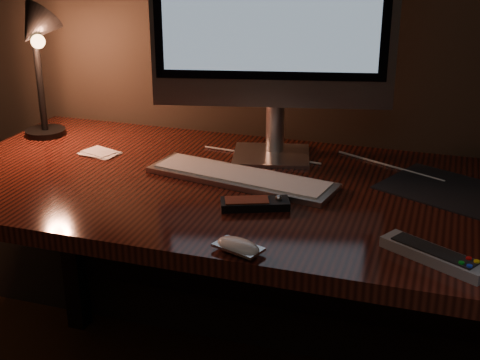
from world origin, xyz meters
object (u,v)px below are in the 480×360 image
(media_remote, at_px, (255,203))
(monitor, at_px, (273,11))
(keyboard, at_px, (241,177))
(desk, at_px, (266,223))
(desk_lamp, at_px, (37,47))
(tv_remote, at_px, (434,255))
(mouse, at_px, (238,248))

(media_remote, bearing_deg, monitor, 77.71)
(monitor, height_order, keyboard, monitor)
(desk, xyz_separation_m, media_remote, (0.03, -0.20, 0.14))
(media_remote, distance_m, desk_lamp, 0.81)
(monitor, xyz_separation_m, keyboard, (-0.02, -0.18, -0.37))
(desk, bearing_deg, tv_remote, -37.96)
(media_remote, xyz_separation_m, desk_lamp, (-0.72, 0.28, 0.26))
(monitor, relative_size, tv_remote, 3.11)
(media_remote, relative_size, desk_lamp, 0.41)
(keyboard, relative_size, mouse, 5.00)
(keyboard, bearing_deg, mouse, -62.40)
(tv_remote, bearing_deg, mouse, -138.16)
(monitor, bearing_deg, keyboard, -110.86)
(desk, relative_size, mouse, 16.88)
(tv_remote, distance_m, desk_lamp, 1.21)
(desk, height_order, monitor, monitor)
(mouse, bearing_deg, media_remote, 117.29)
(monitor, bearing_deg, media_remote, -93.72)
(monitor, height_order, tv_remote, monitor)
(desk, height_order, tv_remote, tv_remote)
(mouse, xyz_separation_m, desk_lamp, (-0.75, 0.49, 0.26))
(monitor, relative_size, desk_lamp, 1.64)
(monitor, relative_size, mouse, 6.83)
(desk, bearing_deg, media_remote, -81.36)
(mouse, xyz_separation_m, tv_remote, (0.36, 0.08, 0.00))
(tv_remote, bearing_deg, monitor, 163.31)
(monitor, distance_m, media_remote, 0.50)
(monitor, bearing_deg, tv_remote, -59.45)
(mouse, relative_size, desk_lamp, 0.24)
(keyboard, xyz_separation_m, mouse, (0.11, -0.36, 0.00))
(desk, bearing_deg, keyboard, -136.71)
(media_remote, bearing_deg, tv_remote, -40.63)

